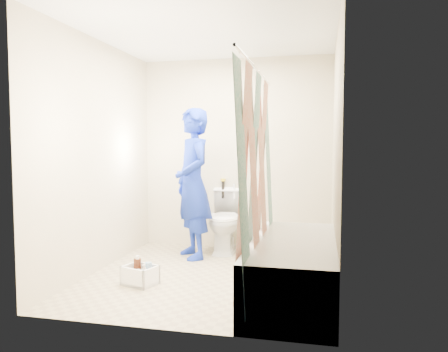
% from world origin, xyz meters
% --- Properties ---
extents(floor, '(2.60, 2.60, 0.00)m').
position_xyz_m(floor, '(0.00, 0.00, 0.00)').
color(floor, tan).
rests_on(floor, ground).
extents(ceiling, '(2.40, 2.60, 0.02)m').
position_xyz_m(ceiling, '(0.00, 0.00, 2.40)').
color(ceiling, silver).
rests_on(ceiling, wall_back).
extents(wall_back, '(2.40, 0.02, 2.40)m').
position_xyz_m(wall_back, '(0.00, 1.30, 1.20)').
color(wall_back, '#B6AB8C').
rests_on(wall_back, ground).
extents(wall_front, '(2.40, 0.02, 2.40)m').
position_xyz_m(wall_front, '(0.00, -1.30, 1.20)').
color(wall_front, '#B6AB8C').
rests_on(wall_front, ground).
extents(wall_left, '(0.02, 2.60, 2.40)m').
position_xyz_m(wall_left, '(-1.20, 0.00, 1.20)').
color(wall_left, '#B6AB8C').
rests_on(wall_left, ground).
extents(wall_right, '(0.02, 2.60, 2.40)m').
position_xyz_m(wall_right, '(1.20, 0.00, 1.20)').
color(wall_right, '#B6AB8C').
rests_on(wall_right, ground).
extents(bathtub, '(0.70, 1.75, 0.50)m').
position_xyz_m(bathtub, '(0.85, -0.43, 0.27)').
color(bathtub, silver).
rests_on(bathtub, ground).
extents(curtain_rod, '(0.02, 1.90, 0.02)m').
position_xyz_m(curtain_rod, '(0.52, -0.43, 1.95)').
color(curtain_rod, silver).
rests_on(curtain_rod, wall_back).
extents(shower_curtain, '(0.06, 1.75, 1.80)m').
position_xyz_m(shower_curtain, '(0.52, -0.43, 1.02)').
color(shower_curtain, silver).
rests_on(shower_curtain, curtain_rod).
extents(toilet, '(0.46, 0.78, 0.78)m').
position_xyz_m(toilet, '(-0.07, 1.07, 0.39)').
color(toilet, white).
rests_on(toilet, ground).
extents(tank_lid, '(0.48, 0.23, 0.04)m').
position_xyz_m(tank_lid, '(-0.06, 0.95, 0.46)').
color(tank_lid, white).
rests_on(tank_lid, toilet).
extents(tank_internals, '(0.19, 0.06, 0.25)m').
position_xyz_m(tank_internals, '(-0.12, 1.28, 0.77)').
color(tank_internals, black).
rests_on(tank_internals, toilet).
extents(plumber, '(0.71, 0.76, 1.74)m').
position_xyz_m(plumber, '(-0.39, 0.69, 0.87)').
color(plumber, '#0E1694').
rests_on(plumber, ground).
extents(cleaning_caddy, '(0.36, 0.32, 0.23)m').
position_xyz_m(cleaning_caddy, '(-0.57, -0.39, 0.08)').
color(cleaning_caddy, white).
rests_on(cleaning_caddy, ground).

